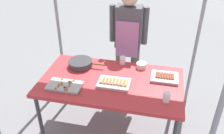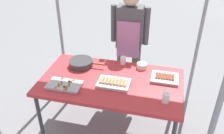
% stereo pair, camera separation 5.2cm
% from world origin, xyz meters
% --- Properties ---
extents(ground_plane, '(18.00, 18.00, 0.00)m').
position_xyz_m(ground_plane, '(0.00, 0.00, 0.00)').
color(ground_plane, slate).
extents(stall_table, '(1.60, 0.90, 0.75)m').
position_xyz_m(stall_table, '(0.00, 0.00, 0.70)').
color(stall_table, '#C63338').
rests_on(stall_table, ground).
extents(tray_grilled_sausages, '(0.35, 0.23, 0.05)m').
position_xyz_m(tray_grilled_sausages, '(0.05, -0.07, 0.77)').
color(tray_grilled_sausages, silver).
rests_on(tray_grilled_sausages, stall_table).
extents(tray_meat_skewers, '(0.37, 0.22, 0.04)m').
position_xyz_m(tray_meat_skewers, '(-0.46, -0.23, 0.77)').
color(tray_meat_skewers, '#ADADB2').
rests_on(tray_meat_skewers, stall_table).
extents(tray_pork_links, '(0.31, 0.25, 0.05)m').
position_xyz_m(tray_pork_links, '(0.59, 0.17, 0.77)').
color(tray_pork_links, '#ADADB2').
rests_on(tray_pork_links, stall_table).
extents(cooking_wok, '(0.45, 0.29, 0.08)m').
position_xyz_m(cooking_wok, '(-0.44, 0.23, 0.79)').
color(cooking_wok, '#38383A').
rests_on(cooking_wok, stall_table).
extents(condiment_bowl, '(0.12, 0.12, 0.06)m').
position_xyz_m(condiment_bowl, '(0.30, 0.36, 0.78)').
color(condiment_bowl, silver).
rests_on(condiment_bowl, stall_table).
extents(drink_cup_near_edge, '(0.07, 0.07, 0.11)m').
position_xyz_m(drink_cup_near_edge, '(0.62, -0.23, 0.80)').
color(drink_cup_near_edge, white).
rests_on(drink_cup_near_edge, stall_table).
extents(drink_cup_by_wok, '(0.07, 0.07, 0.10)m').
position_xyz_m(drink_cup_by_wok, '(0.06, 0.39, 0.80)').
color(drink_cup_by_wok, white).
rests_on(drink_cup_by_wok, stall_table).
extents(vendor_woman, '(0.52, 0.23, 1.58)m').
position_xyz_m(vendor_woman, '(0.06, 0.81, 0.93)').
color(vendor_woman, '#595147').
rests_on(vendor_woman, ground).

